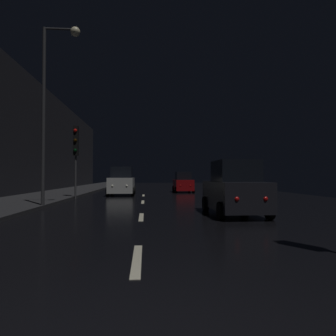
{
  "coord_description": "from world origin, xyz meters",
  "views": [
    {
      "loc": [
        0.15,
        -2.64,
        1.46
      ],
      "look_at": [
        1.78,
        20.47,
        2.05
      ],
      "focal_mm": 34.14,
      "sensor_mm": 36.0,
      "label": 1
    }
  ],
  "objects_px": {
    "car_parked_right_near": "(234,190)",
    "streetlamp_overhead": "(53,90)",
    "car_approaching_headlights": "(122,182)",
    "traffic_light_far_left": "(76,146)",
    "car_parked_right_far": "(183,183)"
  },
  "relations": [
    {
      "from": "traffic_light_far_left",
      "to": "car_parked_right_far",
      "type": "relative_size",
      "value": 1.28
    },
    {
      "from": "car_parked_right_near",
      "to": "car_parked_right_far",
      "type": "xyz_separation_m",
      "value": [
        0.0,
        16.55,
        -0.09
      ]
    },
    {
      "from": "traffic_light_far_left",
      "to": "car_approaching_headlights",
      "type": "bearing_deg",
      "value": 144.13
    },
    {
      "from": "streetlamp_overhead",
      "to": "car_parked_right_far",
      "type": "bearing_deg",
      "value": 60.74
    },
    {
      "from": "car_approaching_headlights",
      "to": "car_parked_right_far",
      "type": "distance_m",
      "value": 6.43
    },
    {
      "from": "car_approaching_headlights",
      "to": "car_parked_right_far",
      "type": "bearing_deg",
      "value": 126.45
    },
    {
      "from": "traffic_light_far_left",
      "to": "car_approaching_headlights",
      "type": "xyz_separation_m",
      "value": [
        2.65,
        3.92,
        -2.39
      ]
    },
    {
      "from": "car_approaching_headlights",
      "to": "car_parked_right_near",
      "type": "relative_size",
      "value": 1.06
    },
    {
      "from": "traffic_light_far_left",
      "to": "car_parked_right_far",
      "type": "height_order",
      "value": "traffic_light_far_left"
    },
    {
      "from": "traffic_light_far_left",
      "to": "car_approaching_headlights",
      "type": "relative_size",
      "value": 1.09
    },
    {
      "from": "streetlamp_overhead",
      "to": "car_approaching_headlights",
      "type": "relative_size",
      "value": 1.94
    },
    {
      "from": "streetlamp_overhead",
      "to": "car_approaching_headlights",
      "type": "bearing_deg",
      "value": 75.99
    },
    {
      "from": "car_parked_right_near",
      "to": "streetlamp_overhead",
      "type": "bearing_deg",
      "value": 68.69
    },
    {
      "from": "streetlamp_overhead",
      "to": "car_parked_right_near",
      "type": "distance_m",
      "value": 9.33
    },
    {
      "from": "streetlamp_overhead",
      "to": "car_parked_right_near",
      "type": "bearing_deg",
      "value": -21.31
    }
  ]
}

